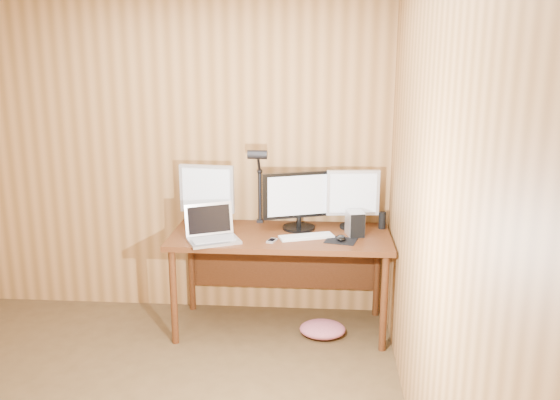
# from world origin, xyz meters

# --- Properties ---
(room_shell) EXTENTS (4.00, 4.00, 4.00)m
(room_shell) POSITION_xyz_m (0.00, 0.00, 1.25)
(room_shell) COLOR #50391E
(room_shell) RESTS_ON ground
(desk) EXTENTS (1.60, 0.70, 0.75)m
(desk) POSITION_xyz_m (0.93, 1.70, 0.63)
(desk) COLOR #4B240F
(desk) RESTS_ON floor
(monitor_center) EXTENTS (0.54, 0.24, 0.44)m
(monitor_center) POSITION_xyz_m (1.06, 1.77, 0.98)
(monitor_center) COLOR black
(monitor_center) RESTS_ON desk
(monitor_left) EXTENTS (0.42, 0.20, 0.47)m
(monitor_left) POSITION_xyz_m (0.36, 1.80, 1.01)
(monitor_left) COLOR black
(monitor_left) RESTS_ON desk
(monitor_right) EXTENTS (0.39, 0.19, 0.44)m
(monitor_right) POSITION_xyz_m (1.46, 1.83, 0.99)
(monitor_right) COLOR black
(monitor_right) RESTS_ON desk
(laptop) EXTENTS (0.43, 0.39, 0.25)m
(laptop) POSITION_xyz_m (0.45, 1.46, 0.81)
(laptop) COLOR silver
(laptop) RESTS_ON desk
(keyboard) EXTENTS (0.41, 0.24, 0.02)m
(keyboard) POSITION_xyz_m (1.12, 1.56, 0.76)
(keyboard) COLOR white
(keyboard) RESTS_ON desk
(mousepad) EXTENTS (0.25, 0.22, 0.00)m
(mousepad) POSITION_xyz_m (1.37, 1.50, 0.75)
(mousepad) COLOR black
(mousepad) RESTS_ON desk
(mouse) EXTENTS (0.10, 0.13, 0.04)m
(mouse) POSITION_xyz_m (1.37, 1.50, 0.77)
(mouse) COLOR black
(mouse) RESTS_ON mousepad
(hard_drive) EXTENTS (0.14, 0.18, 0.18)m
(hard_drive) POSITION_xyz_m (1.47, 1.64, 0.84)
(hard_drive) COLOR silver
(hard_drive) RESTS_ON desk
(phone) EXTENTS (0.08, 0.11, 0.01)m
(phone) POSITION_xyz_m (0.88, 1.45, 0.76)
(phone) COLOR silver
(phone) RESTS_ON desk
(speaker) EXTENTS (0.05, 0.05, 0.13)m
(speaker) POSITION_xyz_m (1.68, 1.82, 0.81)
(speaker) COLOR black
(speaker) RESTS_ON desk
(desk_lamp) EXTENTS (0.14, 0.21, 0.63)m
(desk_lamp) POSITION_xyz_m (0.75, 1.85, 1.14)
(desk_lamp) COLOR black
(desk_lamp) RESTS_ON desk
(fabric_pile) EXTENTS (0.35, 0.29, 0.11)m
(fabric_pile) POSITION_xyz_m (1.25, 1.52, 0.05)
(fabric_pile) COLOR #C25D6F
(fabric_pile) RESTS_ON floor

